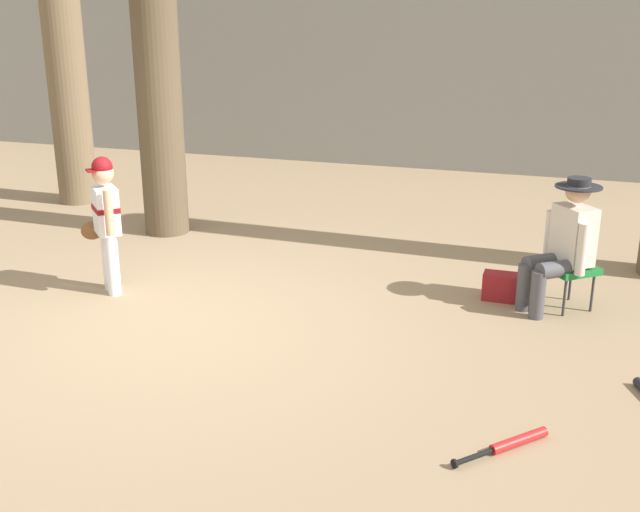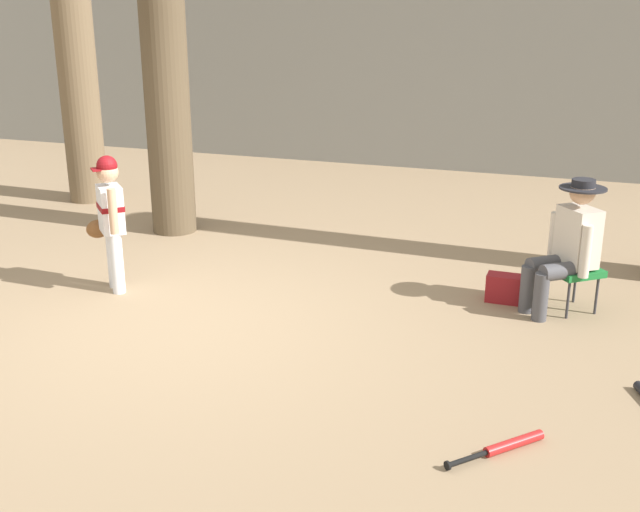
# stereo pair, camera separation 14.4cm
# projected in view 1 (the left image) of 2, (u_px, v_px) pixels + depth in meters

# --- Properties ---
(ground_plane) EXTENTS (60.00, 60.00, 0.00)m
(ground_plane) POSITION_uv_depth(u_px,v_px,m) (175.00, 328.00, 6.53)
(ground_plane) COLOR #937A5B
(concrete_back_wall) EXTENTS (18.00, 0.36, 3.19)m
(concrete_back_wall) POSITION_uv_depth(u_px,v_px,m) (384.00, 69.00, 12.64)
(concrete_back_wall) COLOR gray
(concrete_back_wall) RESTS_ON ground
(tree_near_player) EXTENTS (0.77, 0.77, 5.48)m
(tree_near_player) POSITION_uv_depth(u_px,v_px,m) (155.00, 28.00, 8.53)
(tree_near_player) COLOR brown
(tree_near_player) RESTS_ON ground
(young_ballplayer) EXTENTS (0.56, 0.46, 1.31)m
(young_ballplayer) POSITION_uv_depth(u_px,v_px,m) (105.00, 216.00, 7.13)
(young_ballplayer) COLOR white
(young_ballplayer) RESTS_ON ground
(folding_stool) EXTENTS (0.56, 0.56, 0.41)m
(folding_stool) POSITION_uv_depth(u_px,v_px,m) (570.00, 270.00, 6.85)
(folding_stool) COLOR #196B2D
(folding_stool) RESTS_ON ground
(seated_spectator) EXTENTS (0.64, 0.61, 1.20)m
(seated_spectator) POSITION_uv_depth(u_px,v_px,m) (564.00, 241.00, 6.73)
(seated_spectator) COLOR #47474C
(seated_spectator) RESTS_ON ground
(handbag_beside_stool) EXTENTS (0.34, 0.18, 0.26)m
(handbag_beside_stool) POSITION_uv_depth(u_px,v_px,m) (502.00, 287.00, 7.10)
(handbag_beside_stool) COLOR maroon
(handbag_beside_stool) RESTS_ON ground
(tree_far_left) EXTENTS (0.83, 0.83, 6.04)m
(tree_far_left) POSITION_uv_depth(u_px,v_px,m) (60.00, 6.00, 9.87)
(tree_far_left) COLOR brown
(tree_far_left) RESTS_ON ground
(bat_red_barrel) EXTENTS (0.54, 0.59, 0.07)m
(bat_red_barrel) POSITION_uv_depth(u_px,v_px,m) (512.00, 443.00, 4.76)
(bat_red_barrel) COLOR red
(bat_red_barrel) RESTS_ON ground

